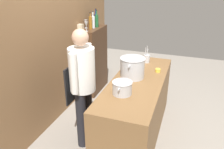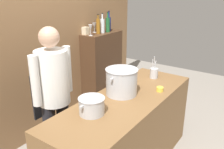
{
  "view_description": "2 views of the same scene",
  "coord_description": "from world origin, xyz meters",
  "px_view_note": "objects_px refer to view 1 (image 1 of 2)",
  "views": [
    {
      "loc": [
        -2.86,
        -0.62,
        2.25
      ],
      "look_at": [
        0.01,
        0.39,
        0.92
      ],
      "focal_mm": 36.68,
      "sensor_mm": 36.0,
      "label": 1
    },
    {
      "loc": [
        -1.99,
        -1.21,
        2.02
      ],
      "look_at": [
        0.23,
        0.34,
        1.03
      ],
      "focal_mm": 38.56,
      "sensor_mm": 36.0,
      "label": 2
    }
  ],
  "objects_px": {
    "stockpot_large": "(132,68)",
    "wine_glass_wide": "(86,25)",
    "wine_bottle_amber": "(91,23)",
    "spice_tin_cream": "(81,27)",
    "utensil_crock": "(147,58)",
    "wine_bottle_green": "(97,21)",
    "wine_bottle_cobalt": "(96,19)",
    "wine_bottle_clear": "(93,22)",
    "chef": "(82,81)",
    "wine_glass_tall": "(86,22)",
    "stockpot_small": "(122,88)",
    "butter_jar": "(158,70)"
  },
  "relations": [
    {
      "from": "stockpot_large",
      "to": "wine_bottle_green",
      "type": "xyz_separation_m",
      "value": [
        1.17,
        1.03,
        0.39
      ]
    },
    {
      "from": "stockpot_small",
      "to": "wine_bottle_cobalt",
      "type": "distance_m",
      "value": 2.2
    },
    {
      "from": "butter_jar",
      "to": "stockpot_large",
      "type": "bearing_deg",
      "value": 134.43
    },
    {
      "from": "wine_bottle_amber",
      "to": "wine_bottle_clear",
      "type": "bearing_deg",
      "value": -3.45
    },
    {
      "from": "stockpot_small",
      "to": "wine_glass_wide",
      "type": "bearing_deg",
      "value": 39.7
    },
    {
      "from": "stockpot_small",
      "to": "utensil_crock",
      "type": "distance_m",
      "value": 1.2
    },
    {
      "from": "stockpot_large",
      "to": "wine_glass_wide",
      "type": "distance_m",
      "value": 1.37
    },
    {
      "from": "chef",
      "to": "butter_jar",
      "type": "bearing_deg",
      "value": 132.22
    },
    {
      "from": "chef",
      "to": "wine_glass_tall",
      "type": "relative_size",
      "value": 10.63
    },
    {
      "from": "wine_bottle_amber",
      "to": "wine_bottle_green",
      "type": "height_order",
      "value": "wine_bottle_green"
    },
    {
      "from": "stockpot_large",
      "to": "wine_bottle_clear",
      "type": "bearing_deg",
      "value": 44.99
    },
    {
      "from": "chef",
      "to": "utensil_crock",
      "type": "height_order",
      "value": "chef"
    },
    {
      "from": "chef",
      "to": "butter_jar",
      "type": "xyz_separation_m",
      "value": [
        0.8,
        -0.87,
        -0.04
      ]
    },
    {
      "from": "wine_bottle_green",
      "to": "butter_jar",
      "type": "bearing_deg",
      "value": -122.39
    },
    {
      "from": "wine_bottle_cobalt",
      "to": "wine_bottle_green",
      "type": "bearing_deg",
      "value": -151.4
    },
    {
      "from": "wine_bottle_amber",
      "to": "spice_tin_cream",
      "type": "xyz_separation_m",
      "value": [
        -0.16,
        0.13,
        -0.06
      ]
    },
    {
      "from": "utensil_crock",
      "to": "wine_glass_wide",
      "type": "xyz_separation_m",
      "value": [
        0.11,
        1.14,
        0.46
      ]
    },
    {
      "from": "chef",
      "to": "stockpot_large",
      "type": "xyz_separation_m",
      "value": [
        0.49,
        -0.55,
        0.08
      ]
    },
    {
      "from": "utensil_crock",
      "to": "wine_bottle_amber",
      "type": "height_order",
      "value": "wine_bottle_amber"
    },
    {
      "from": "wine_bottle_amber",
      "to": "wine_glass_wide",
      "type": "height_order",
      "value": "wine_bottle_amber"
    },
    {
      "from": "wine_bottle_clear",
      "to": "wine_bottle_green",
      "type": "bearing_deg",
      "value": -14.95
    },
    {
      "from": "chef",
      "to": "wine_glass_tall",
      "type": "xyz_separation_m",
      "value": [
        1.51,
        0.64,
        0.46
      ]
    },
    {
      "from": "butter_jar",
      "to": "wine_bottle_clear",
      "type": "bearing_deg",
      "value": 61.51
    },
    {
      "from": "utensil_crock",
      "to": "wine_glass_wide",
      "type": "bearing_deg",
      "value": 84.7
    },
    {
      "from": "stockpot_large",
      "to": "wine_bottle_cobalt",
      "type": "xyz_separation_m",
      "value": [
        1.31,
        1.11,
        0.39
      ]
    },
    {
      "from": "wine_glass_wide",
      "to": "utensil_crock",
      "type": "bearing_deg",
      "value": -95.3
    },
    {
      "from": "stockpot_large",
      "to": "wine_bottle_clear",
      "type": "height_order",
      "value": "wine_bottle_clear"
    },
    {
      "from": "utensil_crock",
      "to": "wine_glass_tall",
      "type": "height_order",
      "value": "wine_glass_tall"
    },
    {
      "from": "butter_jar",
      "to": "wine_bottle_cobalt",
      "type": "distance_m",
      "value": 1.82
    },
    {
      "from": "wine_bottle_green",
      "to": "stockpot_large",
      "type": "bearing_deg",
      "value": -138.57
    },
    {
      "from": "stockpot_small",
      "to": "wine_bottle_cobalt",
      "type": "height_order",
      "value": "wine_bottle_cobalt"
    },
    {
      "from": "wine_bottle_amber",
      "to": "spice_tin_cream",
      "type": "height_order",
      "value": "wine_bottle_amber"
    },
    {
      "from": "chef",
      "to": "spice_tin_cream",
      "type": "bearing_deg",
      "value": -153.86
    },
    {
      "from": "wine_glass_wide",
      "to": "stockpot_large",
      "type": "bearing_deg",
      "value": -125.82
    },
    {
      "from": "wine_bottle_cobalt",
      "to": "chef",
      "type": "bearing_deg",
      "value": -162.73
    },
    {
      "from": "stockpot_small",
      "to": "wine_bottle_amber",
      "type": "distance_m",
      "value": 1.9
    },
    {
      "from": "stockpot_large",
      "to": "wine_bottle_cobalt",
      "type": "bearing_deg",
      "value": 40.26
    },
    {
      "from": "utensil_crock",
      "to": "wine_bottle_cobalt",
      "type": "height_order",
      "value": "wine_bottle_cobalt"
    },
    {
      "from": "stockpot_large",
      "to": "butter_jar",
      "type": "xyz_separation_m",
      "value": [
        0.31,
        -0.32,
        -0.12
      ]
    },
    {
      "from": "utensil_crock",
      "to": "wine_glass_wide",
      "type": "height_order",
      "value": "wine_glass_wide"
    },
    {
      "from": "butter_jar",
      "to": "wine_bottle_clear",
      "type": "xyz_separation_m",
      "value": [
        0.75,
        1.38,
        0.51
      ]
    },
    {
      "from": "wine_bottle_green",
      "to": "wine_glass_wide",
      "type": "relative_size",
      "value": 1.94
    },
    {
      "from": "wine_bottle_cobalt",
      "to": "wine_glass_wide",
      "type": "height_order",
      "value": "wine_bottle_cobalt"
    },
    {
      "from": "wine_bottle_green",
      "to": "wine_glass_tall",
      "type": "height_order",
      "value": "wine_bottle_green"
    },
    {
      "from": "stockpot_large",
      "to": "wine_bottle_green",
      "type": "distance_m",
      "value": 1.61
    },
    {
      "from": "wine_bottle_green",
      "to": "wine_glass_wide",
      "type": "distance_m",
      "value": 0.4
    },
    {
      "from": "stockpot_small",
      "to": "wine_bottle_green",
      "type": "height_order",
      "value": "wine_bottle_green"
    },
    {
      "from": "stockpot_small",
      "to": "butter_jar",
      "type": "relative_size",
      "value": 3.97
    },
    {
      "from": "utensil_crock",
      "to": "spice_tin_cream",
      "type": "height_order",
      "value": "spice_tin_cream"
    },
    {
      "from": "chef",
      "to": "wine_glass_tall",
      "type": "height_order",
      "value": "chef"
    }
  ]
}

